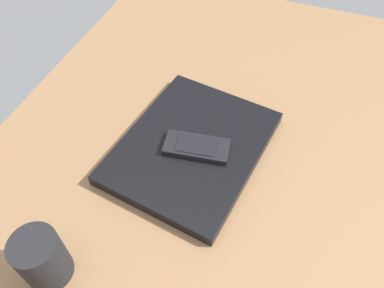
% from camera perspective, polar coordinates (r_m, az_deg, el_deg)
% --- Properties ---
extents(desk_surface, '(1.20, 0.80, 0.03)m').
position_cam_1_polar(desk_surface, '(0.71, 1.17, -2.76)').
color(desk_surface, olive).
rests_on(desk_surface, ground).
extents(laptop_closed, '(0.34, 0.28, 0.02)m').
position_cam_1_polar(laptop_closed, '(0.70, 0.00, -0.45)').
color(laptop_closed, black).
rests_on(laptop_closed, desk_surface).
extents(cell_phone_on_laptop, '(0.07, 0.12, 0.01)m').
position_cam_1_polar(cell_phone_on_laptop, '(0.68, 0.60, -0.68)').
color(cell_phone_on_laptop, black).
rests_on(cell_phone_on_laptop, laptop_closed).
extents(pen_cup, '(0.07, 0.07, 0.09)m').
position_cam_1_polar(pen_cup, '(0.59, -21.72, -15.80)').
color(pen_cup, black).
rests_on(pen_cup, desk_surface).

